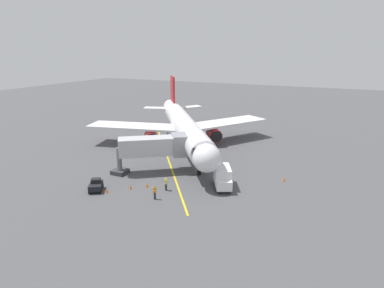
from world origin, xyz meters
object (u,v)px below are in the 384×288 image
safety_cone_wing_port (131,187)px  safety_cone_wing_starboard (147,185)px  box_truck_near_nose (223,177)px  tug_portside (96,185)px  ground_crew_marshaller (155,192)px  airplane (184,126)px  jet_bridge (159,147)px  ground_crew_wing_walker (166,184)px  safety_cone_nose_right (284,179)px  safety_cone_nose_left (107,191)px

safety_cone_wing_port → safety_cone_wing_starboard: bearing=-138.0°
box_truck_near_nose → tug_portside: box_truck_near_nose is taller
safety_cone_wing_port → safety_cone_wing_starboard: 2.10m
ground_crew_marshaller → box_truck_near_nose: size_ratio=0.34×
airplane → tug_portside: 21.89m
jet_bridge → safety_cone_wing_port: 7.85m
tug_portside → safety_cone_wing_starboard: (-5.19, -3.67, -0.43)m
ground_crew_wing_walker → safety_cone_wing_starboard: bearing=4.3°
jet_bridge → box_truck_near_nose: bearing=172.0°
safety_cone_wing_port → tug_portside: bearing=32.0°
safety_cone_nose_right → jet_bridge: bearing=13.0°
airplane → safety_cone_nose_right: airplane is taller
safety_cone_nose_left → safety_cone_nose_right: 23.23m
jet_bridge → tug_portside: bearing=68.4°
tug_portside → jet_bridge: bearing=-111.6°
safety_cone_nose_right → safety_cone_wing_starboard: same height
ground_crew_marshaller → tug_portside: size_ratio=0.62×
ground_crew_wing_walker → safety_cone_wing_port: ground_crew_wing_walker is taller
ground_crew_marshaller → safety_cone_wing_port: size_ratio=3.11×
safety_cone_wing_starboard → safety_cone_wing_port: bearing=42.0°
ground_crew_wing_walker → box_truck_near_nose: (-6.08, -3.98, 0.50)m
safety_cone_nose_right → ground_crew_wing_walker: bearing=36.1°
safety_cone_nose_right → safety_cone_wing_port: same height
ground_crew_wing_walker → safety_cone_nose_left: size_ratio=3.11×
safety_cone_nose_left → ground_crew_marshaller: bearing=-170.7°
jet_bridge → safety_cone_wing_port: bearing=89.6°
box_truck_near_nose → tug_portside: bearing=29.3°
ground_crew_wing_walker → safety_cone_nose_right: ground_crew_wing_walker is taller
safety_cone_wing_starboard → safety_cone_nose_right: bearing=-148.4°
jet_bridge → ground_crew_wing_walker: 7.45m
jet_bridge → safety_cone_nose_right: (-17.09, -3.94, -3.49)m
ground_crew_wing_walker → safety_cone_wing_port: (4.27, 1.61, -0.61)m
safety_cone_nose_left → airplane: bearing=-89.4°
box_truck_near_nose → safety_cone_nose_left: (12.35, 7.79, -1.11)m
safety_cone_nose_left → safety_cone_wing_port: bearing=-132.3°
airplane → safety_cone_nose_left: airplane is taller
ground_crew_marshaller → safety_cone_wing_port: bearing=-15.0°
safety_cone_wing_starboard → tug_portside: bearing=35.3°
ground_crew_wing_walker → safety_cone_nose_right: size_ratio=3.11×
ground_crew_wing_walker → airplane: bearing=-69.9°
tug_portside → safety_cone_wing_port: bearing=-148.0°
safety_cone_nose_left → safety_cone_wing_starboard: size_ratio=1.00×
ground_crew_wing_walker → safety_cone_wing_port: 4.60m
box_truck_near_nose → ground_crew_wing_walker: bearing=33.2°
box_truck_near_nose → safety_cone_nose_right: 8.74m
box_truck_near_nose → safety_cone_wing_port: (10.35, 5.59, -1.11)m
jet_bridge → ground_crew_marshaller: bearing=117.6°
airplane → safety_cone_nose_left: (-0.22, 21.52, -3.73)m
box_truck_near_nose → safety_cone_nose_left: box_truck_near_nose is taller
jet_bridge → safety_cone_wing_starboard: (-1.51, 5.63, -3.49)m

